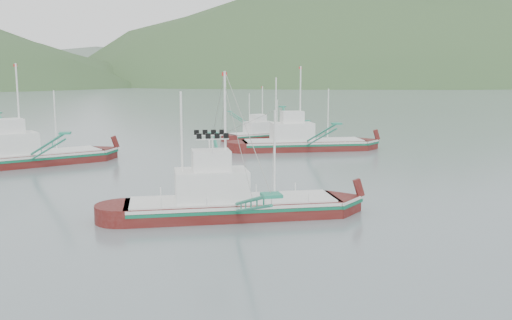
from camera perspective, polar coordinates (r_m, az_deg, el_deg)
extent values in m
plane|color=slate|center=(40.50, 1.84, -5.76)|extent=(1200.00, 1200.00, 0.00)
cube|color=#4C0F0C|center=(40.71, -2.32, -5.40)|extent=(15.22, 4.66, 2.01)
cube|color=silver|center=(40.51, -2.33, -4.23)|extent=(14.92, 4.73, 0.22)
cube|color=#0E6242|center=(40.57, -2.33, -4.57)|extent=(14.92, 4.75, 0.22)
cube|color=silver|center=(40.46, -2.33, -3.95)|extent=(14.46, 4.43, 0.12)
cube|color=silver|center=(40.08, -4.48, -2.56)|extent=(5.15, 3.43, 2.21)
cube|color=silver|center=(39.76, -4.51, 0.00)|extent=(2.70, 2.32, 1.41)
cylinder|color=white|center=(39.65, -3.09, 2.33)|extent=(0.16, 0.16, 9.03)
cylinder|color=white|center=(39.49, -7.42, 1.25)|extent=(0.14, 0.14, 7.68)
cylinder|color=white|center=(40.39, 1.88, 0.52)|extent=(0.12, 0.12, 6.32)
cube|color=#4C0F0C|center=(74.71, 4.80, 1.15)|extent=(16.21, 5.29, 2.13)
cube|color=silver|center=(74.60, 4.81, 1.84)|extent=(15.90, 5.36, 0.23)
cube|color=#0E6242|center=(74.63, 4.80, 1.63)|extent=(15.90, 5.38, 0.23)
cube|color=silver|center=(74.57, 4.81, 2.00)|extent=(15.40, 5.03, 0.13)
cube|color=silver|center=(74.09, 3.62, 2.84)|extent=(5.53, 3.75, 2.34)
cube|color=silver|center=(73.91, 3.63, 4.31)|extent=(2.92, 2.52, 1.49)
cylinder|color=white|center=(74.03, 4.45, 5.63)|extent=(0.17, 0.17, 9.58)
cylinder|color=white|center=(73.42, 2.01, 5.07)|extent=(0.15, 0.15, 8.14)
cylinder|color=white|center=(75.06, 7.22, 4.54)|extent=(0.13, 0.13, 6.71)
cube|color=#4C0F0C|center=(87.36, 0.86, 2.26)|extent=(12.11, 6.98, 1.57)
cube|color=silver|center=(87.29, 0.86, 2.70)|extent=(11.91, 6.96, 0.17)
cube|color=#0E6242|center=(87.31, 0.86, 2.57)|extent=(11.92, 6.98, 0.17)
cube|color=silver|center=(87.27, 0.86, 2.80)|extent=(11.51, 6.63, 0.09)
cube|color=silver|center=(86.55, 0.21, 3.30)|extent=(4.54, 3.70, 1.72)
cube|color=silver|center=(86.43, 0.21, 4.23)|extent=(2.51, 2.32, 1.10)
cylinder|color=white|center=(86.76, 0.65, 5.08)|extent=(0.13, 0.13, 7.05)
cylinder|color=white|center=(85.53, -0.67, 4.67)|extent=(0.11, 0.11, 5.99)
cylinder|color=white|center=(88.36, 2.14, 4.45)|extent=(0.09, 0.09, 4.94)
cube|color=#4C0F0C|center=(67.23, -21.90, -0.33)|extent=(16.69, 10.17, 2.17)
cube|color=silver|center=(67.10, -21.95, 0.45)|extent=(16.42, 10.13, 0.24)
cube|color=#0E6242|center=(67.14, -21.93, 0.22)|extent=(16.43, 10.15, 0.24)
cube|color=silver|center=(67.07, -21.96, 0.63)|extent=(15.86, 9.66, 0.13)
cube|color=silver|center=(66.60, -23.38, 1.48)|extent=(6.33, 5.26, 2.38)
cube|color=silver|center=(66.40, -23.48, 3.15)|extent=(3.51, 3.27, 1.52)
cylinder|color=white|center=(66.49, -22.65, 4.71)|extent=(0.17, 0.17, 9.76)
cylinder|color=white|center=(67.49, -19.43, 3.69)|extent=(0.13, 0.13, 6.83)
ellipsoid|color=#325029|center=(530.51, 15.78, 7.46)|extent=(684.00, 432.00, 306.00)
ellipsoid|color=slate|center=(599.37, -8.72, 7.82)|extent=(960.00, 400.00, 240.00)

